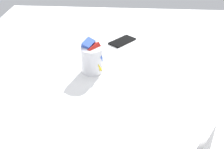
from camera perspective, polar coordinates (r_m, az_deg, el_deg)
name	(u,v)px	position (r cm, az deg, el deg)	size (l,w,h in cm)	color
bed_mattress	(104,100)	(118.86, -1.53, -5.22)	(180.00, 140.00, 18.00)	white
snack_cup	(92,58)	(118.20, -4.00, 3.23)	(9.83, 9.24, 14.24)	silver
cell_phone	(122,41)	(146.08, 2.05, 6.69)	(6.80, 14.00, 0.80)	black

